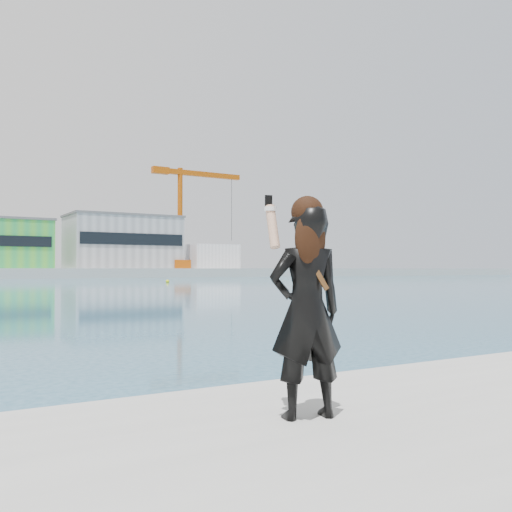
% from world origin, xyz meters
% --- Properties ---
extents(warehouse_grey_right, '(25.50, 15.35, 12.50)m').
position_xyz_m(warehouse_grey_right, '(40.00, 127.98, 8.26)').
color(warehouse_grey_right, gray).
rests_on(warehouse_grey_right, far_quay).
extents(ancillary_shed, '(12.00, 10.00, 6.00)m').
position_xyz_m(ancillary_shed, '(62.00, 126.00, 5.00)').
color(ancillary_shed, silver).
rests_on(ancillary_shed, far_quay).
extents(dock_crane, '(23.00, 4.00, 24.00)m').
position_xyz_m(dock_crane, '(53.20, 122.00, 15.07)').
color(dock_crane, '#C2520B').
rests_on(dock_crane, far_quay).
extents(flagpole_right, '(1.28, 0.16, 8.00)m').
position_xyz_m(flagpole_right, '(22.09, 121.00, 6.54)').
color(flagpole_right, silver).
rests_on(flagpole_right, far_quay).
extents(buoy_extra, '(0.50, 0.50, 0.50)m').
position_xyz_m(buoy_extra, '(27.62, 69.55, 0.00)').
color(buoy_extra, '#D3D60B').
rests_on(buoy_extra, ground).
extents(woman, '(0.62, 0.47, 1.60)m').
position_xyz_m(woman, '(0.37, -0.31, 1.61)').
color(woman, black).
rests_on(woman, near_quay).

